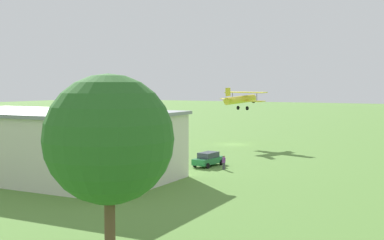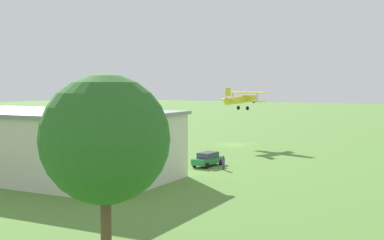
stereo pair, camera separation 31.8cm
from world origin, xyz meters
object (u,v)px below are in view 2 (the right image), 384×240
car_green (208,159)px  person_beside_truck (223,163)px  hangar (47,144)px  tree_by_windsock (105,139)px  person_watching_takeoff (162,155)px  car_white (4,145)px  car_yellow (43,148)px  biplane (242,99)px  person_crossing_taxiway (95,150)px  person_by_parked_cars (86,147)px

car_green → person_beside_truck: 3.13m
hangar → tree_by_windsock: 29.95m
person_watching_takeoff → hangar: bearing=72.0°
car_white → car_green: bearing=-176.7°
tree_by_windsock → car_yellow: bearing=-41.1°
car_white → person_beside_truck: 35.86m
car_yellow → biplane: bearing=-132.3°
car_green → car_yellow: 25.80m
person_crossing_taxiway → tree_by_windsock: bearing=130.4°
person_by_parked_cars → tree_by_windsock: bearing=131.9°
person_crossing_taxiway → tree_by_windsock: (-28.53, 33.50, 6.11)m
biplane → car_white: 37.27m
tree_by_windsock → biplane: bearing=-73.7°
hangar → biplane: biplane is taller
person_by_parked_cars → person_watching_takeoff: size_ratio=1.08×
biplane → tree_by_windsock: 57.29m
person_beside_truck → person_watching_takeoff: (9.75, -2.10, -0.04)m
biplane → car_green: 23.14m
car_green → person_beside_truck: size_ratio=2.95×
car_white → person_beside_truck: size_ratio=2.74×
person_crossing_taxiway → tree_by_windsock: size_ratio=0.16×
car_white → tree_by_windsock: bearing=144.5°
car_green → person_by_parked_cars: person_by_parked_cars is taller
hangar → car_green: hangar is taller
biplane → car_green: biplane is taller
car_white → person_crossing_taxiway: size_ratio=2.62×
person_watching_takeoff → tree_by_windsock: tree_by_windsock is taller
car_white → car_yellow: bearing=-174.8°
car_yellow → person_beside_truck: bearing=179.5°
hangar → person_crossing_taxiway: bearing=-69.1°
hangar → biplane: 36.94m
car_green → person_watching_takeoff: (6.99, -0.62, -0.09)m
hangar → tree_by_windsock: tree_by_windsock is taller
car_yellow → person_watching_takeoff: bearing=-174.4°
person_by_parked_cars → person_crossing_taxiway: bearing=150.8°
person_by_parked_cars → person_watching_takeoff: (-13.50, 1.18, -0.07)m
tree_by_windsock → hangar: bearing=-39.5°
car_green → person_crossing_taxiway: size_ratio=2.82×
person_by_parked_cars → person_beside_truck: 23.48m
hangar → person_by_parked_cars: 18.60m
hangar → car_yellow: bearing=-43.6°
car_green → tree_by_windsock: size_ratio=0.46×
car_green → tree_by_windsock: (-11.07, 33.40, 6.09)m
car_yellow → car_white: bearing=5.2°
biplane → person_crossing_taxiway: bearing=59.8°
car_yellow → tree_by_windsock: bearing=138.9°
car_green → person_crossing_taxiway: bearing=-0.3°
biplane → person_beside_truck: (-7.72, 23.08, -6.69)m
car_yellow → tree_by_windsock: tree_by_windsock is taller
hangar → biplane: (-6.92, -36.07, 3.97)m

